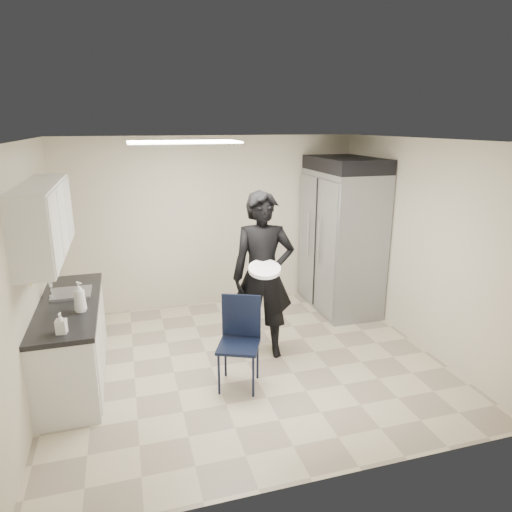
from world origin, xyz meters
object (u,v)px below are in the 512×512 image
object	(u,v)px
lower_counter	(73,343)
folding_chair	(239,346)
commercial_fridge	(342,242)
man_tuxedo	(263,276)

from	to	relation	value
lower_counter	folding_chair	distance (m)	1.85
commercial_fridge	folding_chair	xyz separation A→B (m)	(-2.06, -1.76, -0.57)
folding_chair	man_tuxedo	world-z (taller)	man_tuxedo
commercial_fridge	man_tuxedo	distance (m)	1.94
commercial_fridge	man_tuxedo	world-z (taller)	commercial_fridge
lower_counter	folding_chair	size ratio (longest dim) A/B	1.97
man_tuxedo	lower_counter	bearing A→B (deg)	-168.34
lower_counter	commercial_fridge	distance (m)	3.98
commercial_fridge	folding_chair	world-z (taller)	commercial_fridge
folding_chair	man_tuxedo	size ratio (longest dim) A/B	0.47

